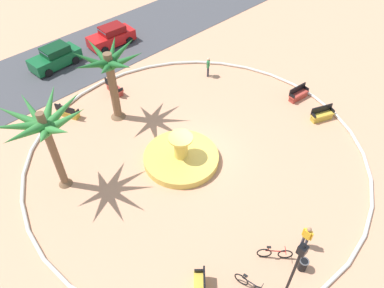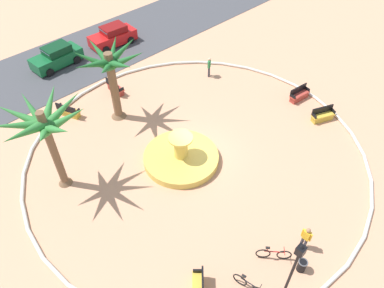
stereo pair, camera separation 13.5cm
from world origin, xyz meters
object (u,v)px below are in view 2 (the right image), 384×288
object	(u,v)px
bicycle_red_frame	(250,286)
parked_car_second	(113,36)
trash_bin	(302,265)
bench_north	(69,112)
bench_southwest	(323,116)
bench_southeast	(115,88)
bicycle_by_lamppost	(273,254)
person_cyclist_helmet	(306,237)
palm_tree_near_fountain	(44,127)
palm_tree_by_curb	(111,69)
lamppost	(293,269)
parked_car_leftmost	(57,57)
bench_east	(299,95)
person_pedestrian_stroll	(209,66)
fountain	(181,157)

from	to	relation	value
bicycle_red_frame	parked_car_second	size ratio (longest dim) A/B	0.42
trash_bin	bench_north	bearing A→B (deg)	96.80
bench_southwest	bicycle_red_frame	distance (m)	13.30
bench_southeast	parked_car_second	size ratio (longest dim) A/B	0.39
bicycle_by_lamppost	person_cyclist_helmet	distance (m)	1.74
palm_tree_near_fountain	bench_north	world-z (taller)	palm_tree_near_fountain
bicycle_red_frame	parked_car_second	xyz separation A→B (m)	(8.24, 22.32, 0.40)
palm_tree_by_curb	parked_car_second	size ratio (longest dim) A/B	1.27
lamppost	parked_car_leftmost	distance (m)	24.04
bench_southwest	bench_north	bearing A→B (deg)	134.96
bench_southeast	bench_east	bearing A→B (deg)	-47.26
bench_north	bicycle_red_frame	size ratio (longest dim) A/B	0.98
person_cyclist_helmet	person_pedestrian_stroll	size ratio (longest dim) A/B	1.00
bench_east	person_pedestrian_stroll	world-z (taller)	person_pedestrian_stroll
bench_north	bench_southeast	size ratio (longest dim) A/B	1.04
parked_car_leftmost	person_cyclist_helmet	bearing A→B (deg)	-88.78
bench_southwest	bench_east	bearing A→B (deg)	72.36
palm_tree_near_fountain	bench_east	distance (m)	17.36
bench_southeast	bicycle_by_lamppost	xyz separation A→B (m)	(-2.28, -16.25, 0.04)
fountain	bicycle_red_frame	size ratio (longest dim) A/B	2.67
palm_tree_near_fountain	palm_tree_by_curb	bearing A→B (deg)	25.57
palm_tree_by_curb	bench_southeast	distance (m)	4.47
palm_tree_by_curb	bench_east	xyz separation A→B (m)	(10.52, -7.41, -3.48)
trash_bin	parked_car_leftmost	distance (m)	23.70
fountain	bicycle_by_lamppost	bearing A→B (deg)	-98.31
palm_tree_near_fountain	bicycle_by_lamppost	xyz separation A→B (m)	(4.88, -11.09, -3.95)
palm_tree_by_curb	bicycle_red_frame	world-z (taller)	palm_tree_by_curb
bench_north	bench_southeast	world-z (taller)	same
fountain	parked_car_second	bearing A→B (deg)	70.44
parked_car_leftmost	lamppost	bearing A→B (deg)	-95.31
bench_southwest	lamppost	world-z (taller)	lamppost
palm_tree_near_fountain	bicycle_red_frame	distance (m)	12.31
fountain	person_pedestrian_stroll	distance (m)	9.22
bench_east	trash_bin	distance (m)	13.32
bench_north	bicycle_red_frame	bearing A→B (deg)	-91.50
bench_southeast	person_cyclist_helmet	world-z (taller)	person_cyclist_helmet
bench_east	bench_north	world-z (taller)	same
fountain	bench_southeast	distance (m)	8.53
bench_north	person_cyclist_helmet	xyz separation A→B (m)	(3.12, -16.85, 0.56)
palm_tree_near_fountain	bench_north	size ratio (longest dim) A/B	3.30
bench_southwest	trash_bin	xyz separation A→B (m)	(-10.10, -5.27, 0.04)
lamppost	trash_bin	bearing A→B (deg)	6.25
person_cyclist_helmet	parked_car_second	world-z (taller)	parked_car_second
bench_east	person_cyclist_helmet	size ratio (longest dim) A/B	1.02
bicycle_by_lamppost	parked_car_second	world-z (taller)	parked_car_second
trash_bin	bicycle_red_frame	size ratio (longest dim) A/B	0.43
palm_tree_near_fountain	person_pedestrian_stroll	bearing A→B (deg)	7.81
palm_tree_near_fountain	parked_car_second	size ratio (longest dim) A/B	1.35
bench_north	parked_car_second	bearing A→B (deg)	37.04
lamppost	bicycle_red_frame	bearing A→B (deg)	124.27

